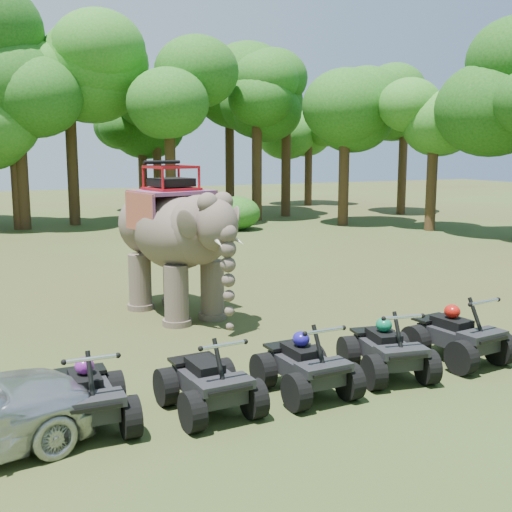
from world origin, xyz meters
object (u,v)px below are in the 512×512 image
(elephant, at_px, (174,239))
(atv_2, at_px, (306,357))
(atv_1, at_px, (208,372))
(atv_0, at_px, (87,386))
(atv_3, at_px, (387,342))
(atv_4, at_px, (458,327))

(elephant, height_order, atv_2, elephant)
(elephant, relative_size, atv_1, 2.60)
(elephant, bearing_deg, atv_2, -97.97)
(elephant, distance_m, atv_0, 6.81)
(atv_1, bearing_deg, atv_2, -3.03)
(elephant, distance_m, atv_1, 6.32)
(atv_3, bearing_deg, atv_0, -170.72)
(elephant, relative_size, atv_2, 2.59)
(atv_3, bearing_deg, atv_1, -168.03)
(atv_1, xyz_separation_m, atv_3, (3.54, 0.14, 0.00))
(atv_2, height_order, atv_3, atv_3)
(atv_2, bearing_deg, atv_3, 1.59)
(atv_1, bearing_deg, atv_4, -0.68)
(atv_2, bearing_deg, elephant, 91.10)
(atv_0, xyz_separation_m, atv_2, (3.62, -0.17, -0.00))
(elephant, height_order, atv_1, elephant)
(atv_1, bearing_deg, atv_3, -1.12)
(atv_0, xyz_separation_m, atv_4, (7.17, 0.07, 0.03))
(atv_1, xyz_separation_m, atv_4, (5.30, 0.25, 0.03))
(atv_2, distance_m, atv_4, 3.55)
(atv_0, relative_size, atv_4, 0.96)
(atv_0, relative_size, atv_3, 1.00)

